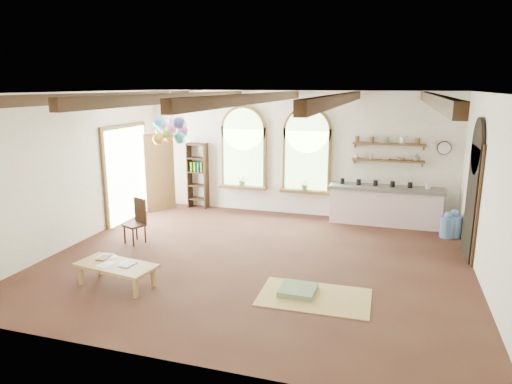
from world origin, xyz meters
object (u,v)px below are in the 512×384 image
at_px(coffee_table, 116,267).
at_px(side_chair, 136,230).
at_px(balloon_cluster, 171,130).
at_px(kitchen_counter, 385,205).

relative_size(coffee_table, side_chair, 1.51).
xyz_separation_m(side_chair, balloon_cluster, (0.38, 1.09, 2.06)).
bearing_deg(coffee_table, balloon_cluster, 98.76).
bearing_deg(balloon_cluster, coffee_table, -81.24).
distance_m(kitchen_counter, balloon_cluster, 5.40).
distance_m(side_chair, balloon_cluster, 2.36).
distance_m(coffee_table, balloon_cluster, 3.73).
height_order(kitchen_counter, balloon_cluster, balloon_cluster).
relative_size(kitchen_counter, balloon_cluster, 2.32).
bearing_deg(kitchen_counter, coffee_table, -130.21).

